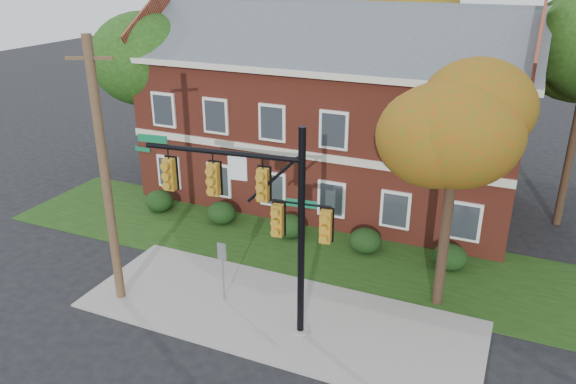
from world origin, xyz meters
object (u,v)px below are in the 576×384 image
at_px(apartment_building, 332,102).
at_px(tree_left_rear, 153,58).
at_px(traffic_signal, 262,208).
at_px(hedge_center, 290,226).
at_px(hedge_right, 365,241).
at_px(hedge_left, 221,213).
at_px(tree_near_right, 465,127).
at_px(hedge_far_right, 450,257).
at_px(tree_far_rear, 401,10).
at_px(hedge_far_left, 159,201).
at_px(sign_post, 222,263).
at_px(utility_pole, 105,176).

bearing_deg(apartment_building, tree_left_rear, -173.46).
bearing_deg(traffic_signal, hedge_center, 99.46).
bearing_deg(hedge_right, hedge_left, 180.00).
distance_m(hedge_right, tree_left_rear, 15.17).
distance_m(hedge_right, tree_near_right, 7.72).
height_order(hedge_left, hedge_far_right, same).
bearing_deg(hedge_left, tree_left_rear, 146.41).
distance_m(apartment_building, tree_near_right, 10.97).
distance_m(hedge_left, hedge_center, 3.50).
relative_size(hedge_far_right, traffic_signal, 0.20).
xyz_separation_m(hedge_right, tree_far_rear, (-2.16, 13.09, 8.32)).
distance_m(hedge_far_left, hedge_left, 3.50).
height_order(tree_far_rear, sign_post, tree_far_rear).
relative_size(apartment_building, hedge_left, 13.43).
bearing_deg(tree_far_rear, tree_left_rear, -141.03).
distance_m(tree_far_rear, utility_pole, 21.13).
bearing_deg(tree_far_rear, traffic_signal, -88.44).
bearing_deg(apartment_building, hedge_far_left, -143.11).
distance_m(hedge_left, tree_left_rear, 9.69).
bearing_deg(hedge_right, tree_left_rear, 162.63).
bearing_deg(apartment_building, sign_post, -90.61).
xyz_separation_m(apartment_building, traffic_signal, (1.88, -11.74, -0.57)).
height_order(tree_near_right, traffic_signal, tree_near_right).
bearing_deg(sign_post, hedge_far_left, 140.09).
bearing_deg(hedge_far_right, hedge_far_left, 180.00).
bearing_deg(traffic_signal, hedge_far_left, 137.18).
relative_size(hedge_far_left, hedge_right, 1.00).
relative_size(hedge_far_left, tree_left_rear, 0.16).
xyz_separation_m(hedge_right, tree_near_right, (3.72, -2.83, 6.14)).
bearing_deg(hedge_left, hedge_far_left, 180.00).
bearing_deg(apartment_building, hedge_left, -123.67).
distance_m(hedge_far_left, tree_near_right, 15.75).
distance_m(hedge_far_left, traffic_signal, 11.66).
bearing_deg(hedge_far_left, traffic_signal, -36.16).
bearing_deg(tree_far_rear, sign_post, -94.44).
relative_size(apartment_building, hedge_center, 13.43).
relative_size(traffic_signal, utility_pole, 0.75).
bearing_deg(utility_pole, tree_left_rear, 93.45).
bearing_deg(hedge_right, tree_near_right, -37.28).
xyz_separation_m(hedge_left, tree_far_rear, (4.84, 13.09, 8.32)).
distance_m(hedge_left, hedge_right, 7.00).
height_order(hedge_far_left, tree_far_rear, tree_far_rear).
bearing_deg(hedge_far_right, hedge_right, 180.00).
bearing_deg(tree_far_rear, tree_near_right, -69.73).
height_order(hedge_far_left, traffic_signal, traffic_signal).
xyz_separation_m(hedge_far_right, utility_pole, (-10.72, -7.01, 4.27)).
height_order(tree_near_right, sign_post, tree_near_right).
height_order(apartment_building, hedge_center, apartment_building).
height_order(hedge_center, sign_post, sign_post).
bearing_deg(hedge_right, utility_pole, -135.84).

